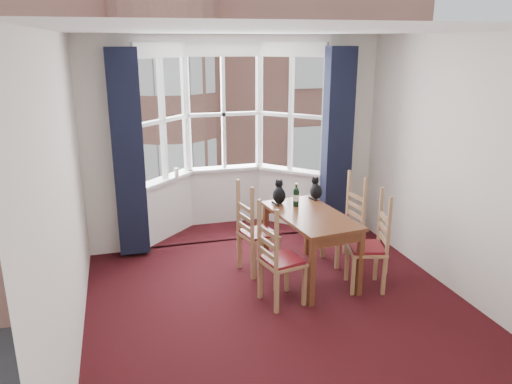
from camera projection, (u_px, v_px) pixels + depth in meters
name	position (u px, v px, depth m)	size (l,w,h in m)	color
floor	(288.00, 319.00, 5.08)	(4.50, 4.50, 0.00)	black
ceiling	(294.00, 31.00, 4.27)	(4.50, 4.50, 0.00)	white
wall_left	(64.00, 206.00, 4.16)	(4.50, 4.50, 0.00)	silver
wall_right	(472.00, 173.00, 5.19)	(4.50, 4.50, 0.00)	silver
wall_near	(434.00, 305.00, 2.60)	(4.00, 4.00, 0.00)	silver
wall_back_pier_left	(109.00, 149.00, 6.32)	(0.70, 0.12, 2.80)	silver
wall_back_pier_right	(347.00, 136.00, 7.17)	(0.70, 0.12, 2.80)	silver
bay_window	(227.00, 136.00, 7.21)	(2.76, 0.94, 2.80)	white
curtain_left	(128.00, 155.00, 6.23)	(0.38, 0.22, 2.60)	black
curtain_right	(337.00, 143.00, 6.96)	(0.38, 0.22, 2.60)	black
dining_table	(310.00, 223.00, 5.79)	(0.85, 1.38, 0.80)	brown
chair_left_near	(275.00, 263.00, 5.25)	(0.48, 0.49, 0.92)	#9E764D
chair_left_far	(252.00, 236.00, 5.99)	(0.48, 0.50, 0.92)	#9E764D
chair_right_near	(374.00, 249.00, 5.61)	(0.49, 0.51, 0.92)	#9E764D
chair_right_far	(349.00, 225.00, 6.33)	(0.45, 0.46, 0.92)	#9E764D
cat_left	(279.00, 194.00, 6.11)	(0.20, 0.25, 0.30)	black
cat_right	(316.00, 190.00, 6.29)	(0.17, 0.22, 0.28)	black
wine_bottle	(296.00, 196.00, 5.99)	(0.07, 0.07, 0.29)	black
candle_tall	(177.00, 173.00, 7.00)	(0.06, 0.06, 0.14)	white
street	(142.00, 165.00, 36.54)	(80.00, 80.00, 0.00)	#333335
tenement_building	(158.00, 74.00, 17.52)	(18.40, 7.80, 15.20)	#915A4A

